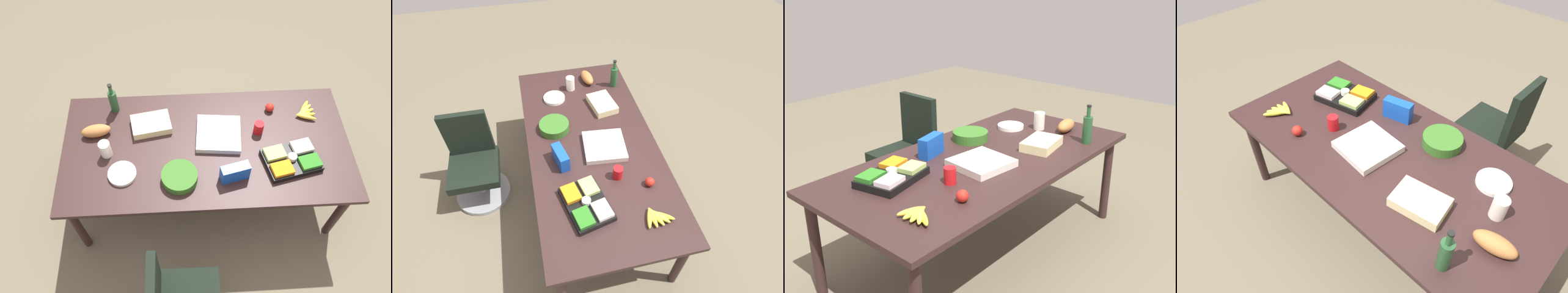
# 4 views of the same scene
# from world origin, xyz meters

# --- Properties ---
(ground_plane) EXTENTS (10.00, 10.00, 0.00)m
(ground_plane) POSITION_xyz_m (0.00, 0.00, 0.00)
(ground_plane) COLOR #675E4A
(conference_table) EXTENTS (2.35, 1.14, 0.78)m
(conference_table) POSITION_xyz_m (0.00, 0.00, 0.71)
(conference_table) COLOR #301D1C
(conference_table) RESTS_ON ground
(office_chair) EXTENTS (0.56, 0.56, 0.95)m
(office_chair) POSITION_xyz_m (-0.26, -1.13, 0.36)
(office_chair) COLOR gray
(office_chair) RESTS_ON ground
(sheet_cake) EXTENTS (0.35, 0.27, 0.07)m
(sheet_cake) POSITION_xyz_m (-0.45, 0.22, 0.81)
(sheet_cake) COLOR beige
(sheet_cake) RESTS_ON conference_table
(pizza_box) EXTENTS (0.39, 0.39, 0.05)m
(pizza_box) POSITION_xyz_m (0.11, 0.09, 0.80)
(pizza_box) COLOR silver
(pizza_box) RESTS_ON conference_table
(chip_bag_blue) EXTENTS (0.23, 0.13, 0.15)m
(chip_bag_blue) POSITION_xyz_m (0.19, -0.31, 0.85)
(chip_bag_blue) COLOR #1448B5
(chip_bag_blue) RESTS_ON conference_table
(veggie_tray) EXTENTS (0.48, 0.39, 0.09)m
(veggie_tray) POSITION_xyz_m (0.66, -0.19, 0.81)
(veggie_tray) COLOR black
(veggie_tray) RESTS_ON conference_table
(salad_bowl) EXTENTS (0.35, 0.35, 0.07)m
(salad_bowl) POSITION_xyz_m (-0.23, -0.30, 0.81)
(salad_bowl) COLOR #316421
(salad_bowl) RESTS_ON conference_table
(mayo_jar) EXTENTS (0.09, 0.09, 0.15)m
(mayo_jar) POSITION_xyz_m (-0.80, -0.04, 0.85)
(mayo_jar) COLOR white
(mayo_jar) RESTS_ON conference_table
(paper_plate_stack) EXTENTS (0.28, 0.28, 0.03)m
(paper_plate_stack) POSITION_xyz_m (-0.67, -0.24, 0.79)
(paper_plate_stack) COLOR white
(paper_plate_stack) RESTS_ON conference_table
(bread_loaf) EXTENTS (0.25, 0.15, 0.10)m
(bread_loaf) POSITION_xyz_m (-0.90, 0.16, 0.83)
(bread_loaf) COLOR #A96936
(bread_loaf) RESTS_ON conference_table
(banana_bunch) EXTENTS (0.17, 0.23, 0.04)m
(banana_bunch) POSITION_xyz_m (0.87, 0.29, 0.80)
(banana_bunch) COLOR yellow
(banana_bunch) RESTS_ON conference_table
(red_solo_cup) EXTENTS (0.08, 0.08, 0.11)m
(red_solo_cup) POSITION_xyz_m (0.44, 0.12, 0.83)
(red_solo_cup) COLOR red
(red_solo_cup) RESTS_ON conference_table
(apple_red) EXTENTS (0.08, 0.08, 0.08)m
(apple_red) POSITION_xyz_m (0.57, 0.34, 0.81)
(apple_red) COLOR red
(apple_red) RESTS_ON conference_table
(wine_bottle) EXTENTS (0.08, 0.08, 0.31)m
(wine_bottle) POSITION_xyz_m (-0.77, 0.42, 0.89)
(wine_bottle) COLOR #224D29
(wine_bottle) RESTS_ON conference_table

